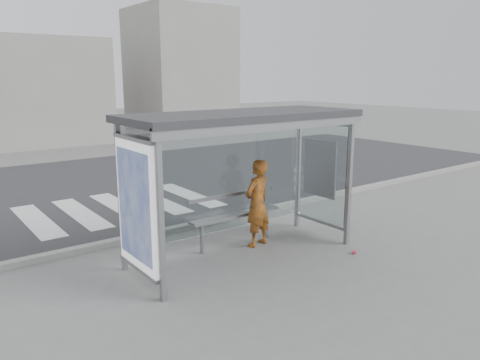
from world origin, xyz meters
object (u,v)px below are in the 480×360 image
(person, at_px, (257,203))
(soda_can, at_px, (354,252))
(bench, at_px, (235,215))
(bus_shelter, at_px, (224,150))

(person, xyz_separation_m, soda_can, (1.17, -1.43, -0.81))
(person, xyz_separation_m, bench, (-0.32, 0.28, -0.24))
(bus_shelter, xyz_separation_m, person, (0.92, 0.23, -1.14))
(person, relative_size, soda_can, 14.48)
(bench, bearing_deg, person, -40.80)
(bus_shelter, height_order, person, bus_shelter)
(bus_shelter, relative_size, person, 2.51)
(bus_shelter, distance_m, bench, 1.59)
(bus_shelter, height_order, bench, bus_shelter)
(person, height_order, soda_can, person)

